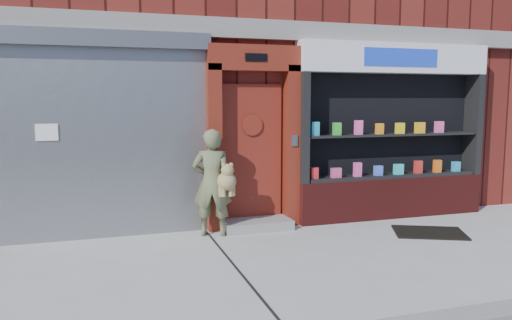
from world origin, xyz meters
name	(u,v)px	position (x,y,z in m)	size (l,w,h in m)	color
ground	(349,256)	(0.00, 0.00, 0.00)	(80.00, 80.00, 0.00)	#9E9E99
building	(232,16)	(0.00, 5.99, 4.00)	(12.00, 8.16, 8.00)	#501612
shutter_bay	(105,123)	(-3.00, 1.93, 1.72)	(3.10, 0.30, 3.04)	gray
red_door_bay	(253,137)	(-0.75, 1.86, 1.46)	(1.52, 0.58, 2.90)	#601B10
pharmacy_bay	(391,139)	(1.75, 1.81, 1.37)	(3.50, 0.41, 3.00)	#541614
woman	(213,182)	(-1.48, 1.54, 0.82)	(0.68, 0.56, 1.63)	#5D6442
doormat	(429,232)	(1.72, 0.64, 0.01)	(1.05, 0.73, 0.03)	black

